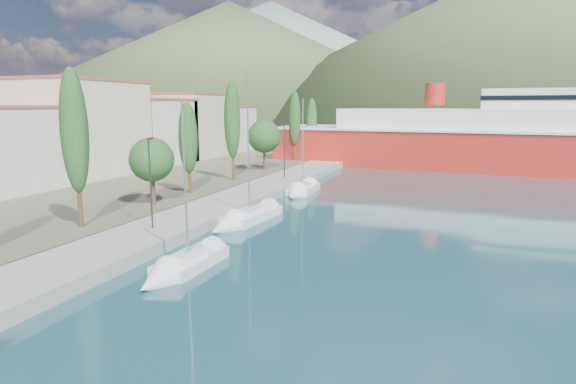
% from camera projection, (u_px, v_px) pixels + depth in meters
% --- Properties ---
extents(ground, '(1400.00, 1400.00, 0.00)m').
position_uv_depth(ground, '(425.00, 140.00, 129.06)').
color(ground, '#1B464C').
extents(quay, '(5.00, 88.00, 0.80)m').
position_uv_depth(quay, '(243.00, 198.00, 45.25)').
color(quay, gray).
rests_on(quay, ground).
extents(land_strip, '(70.00, 148.00, 0.70)m').
position_uv_depth(land_strip, '(29.00, 168.00, 67.47)').
color(land_strip, '#565644').
rests_on(land_strip, ground).
extents(town_buildings, '(9.20, 69.20, 11.30)m').
position_uv_depth(town_buildings, '(118.00, 132.00, 62.27)').
color(town_buildings, beige).
rests_on(town_buildings, land_strip).
extents(tree_row, '(4.26, 64.27, 10.89)m').
position_uv_depth(tree_row, '(226.00, 134.00, 52.16)').
color(tree_row, '#47301E').
rests_on(tree_row, land_strip).
extents(lamp_posts, '(0.15, 46.19, 6.06)m').
position_uv_depth(lamp_posts, '(164.00, 177.00, 33.16)').
color(lamp_posts, '#2D2D33').
rests_on(lamp_posts, quay).
extents(sailboat_near, '(2.20, 7.01, 10.02)m').
position_uv_depth(sailboat_near, '(174.00, 271.00, 25.35)').
color(sailboat_near, silver).
rests_on(sailboat_near, ground).
extents(sailboat_mid, '(3.12, 8.78, 12.37)m').
position_uv_depth(sailboat_mid, '(238.00, 222.00, 36.27)').
color(sailboat_mid, silver).
rests_on(sailboat_mid, ground).
extents(sailboat_far, '(2.60, 7.28, 10.58)m').
position_uv_depth(sailboat_far, '(299.00, 192.00, 48.71)').
color(sailboat_far, silver).
rests_on(sailboat_far, ground).
extents(ferry, '(65.55, 17.31, 12.89)m').
position_uv_depth(ferry, '(499.00, 142.00, 68.28)').
color(ferry, '#AC221A').
rests_on(ferry, ground).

